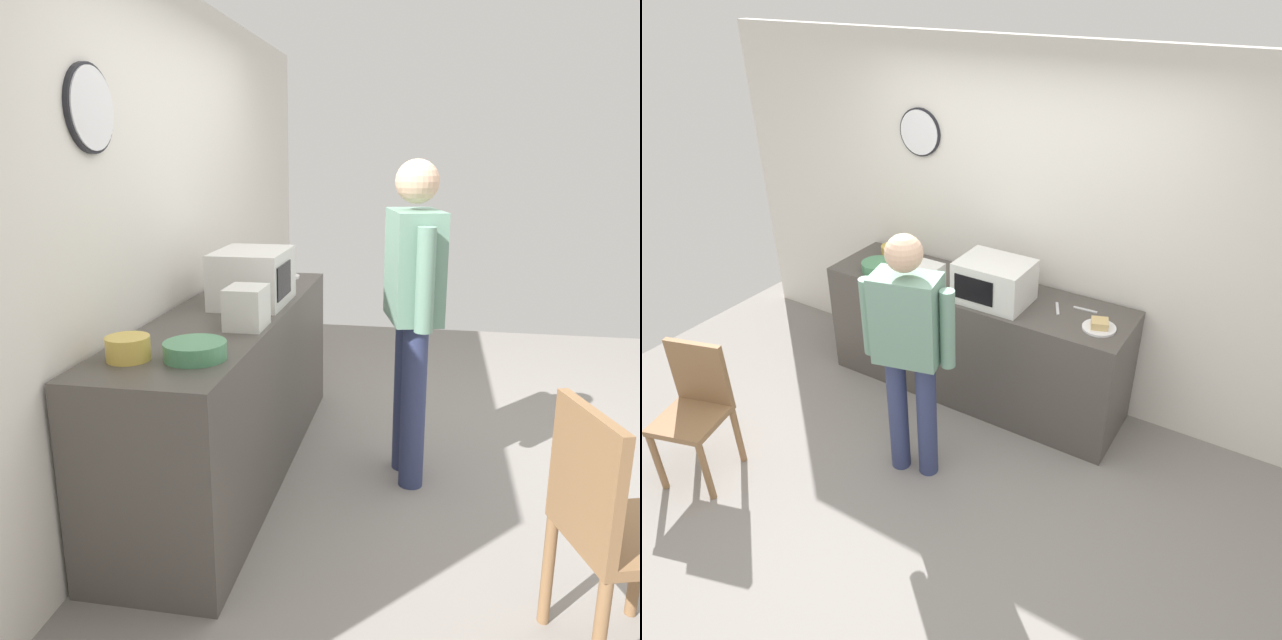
{
  "view_description": "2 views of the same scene",
  "coord_description": "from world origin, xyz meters",
  "views": [
    {
      "loc": [
        -3.36,
        0.16,
        1.73
      ],
      "look_at": [
        -0.26,
        0.71,
        0.91
      ],
      "focal_mm": 35.72,
      "sensor_mm": 36.0,
      "label": 1
    },
    {
      "loc": [
        1.74,
        -2.19,
        2.97
      ],
      "look_at": [
        -0.1,
        0.83,
        0.89
      ],
      "focal_mm": 33.74,
      "sensor_mm": 36.0,
      "label": 2
    }
  ],
  "objects": [
    {
      "name": "ground_plane",
      "position": [
        0.0,
        0.0,
        0.0
      ],
      "size": [
        6.0,
        6.0,
        0.0
      ],
      "primitive_type": "plane",
      "color": "gray"
    },
    {
      "name": "back_wall",
      "position": [
        -0.0,
        1.6,
        1.3
      ],
      "size": [
        5.4,
        0.13,
        2.6
      ],
      "color": "silver",
      "rests_on": "ground_plane"
    },
    {
      "name": "kitchen_counter",
      "position": [
        -0.22,
        1.22,
        0.46
      ],
      "size": [
        2.35,
        0.62,
        0.92
      ],
      "primitive_type": "cube",
      "color": "#4C4742",
      "rests_on": "ground_plane"
    },
    {
      "name": "microwave",
      "position": [
        -0.02,
        1.14,
        1.07
      ],
      "size": [
        0.5,
        0.39,
        0.3
      ],
      "color": "silver",
      "rests_on": "kitchen_counter"
    },
    {
      "name": "sandwich_plate",
      "position": [
        0.76,
        1.15,
        0.94
      ],
      "size": [
        0.22,
        0.22,
        0.07
      ],
      "color": "white",
      "rests_on": "kitchen_counter"
    },
    {
      "name": "salad_bowl",
      "position": [
        -1.02,
        1.09,
        0.96
      ],
      "size": [
        0.26,
        0.26,
        0.07
      ],
      "primitive_type": "cylinder",
      "color": "#4C8E60",
      "rests_on": "kitchen_counter"
    },
    {
      "name": "cereal_bowl",
      "position": [
        -1.08,
        1.36,
        0.97
      ],
      "size": [
        0.18,
        0.18,
        0.1
      ],
      "primitive_type": "cylinder",
      "color": "gold",
      "rests_on": "kitchen_counter"
    },
    {
      "name": "toaster",
      "position": [
        -0.52,
        1.03,
        1.02
      ],
      "size": [
        0.22,
        0.18,
        0.2
      ],
      "primitive_type": "cube",
      "color": "silver",
      "rests_on": "kitchen_counter"
    },
    {
      "name": "fork_utensil",
      "position": [
        0.59,
        1.34,
        0.93
      ],
      "size": [
        0.17,
        0.03,
        0.01
      ],
      "primitive_type": "cube",
      "rotation": [
        0.0,
        0.0,
        0.05
      ],
      "color": "silver",
      "rests_on": "kitchen_counter"
    },
    {
      "name": "spoon_utensil",
      "position": [
        0.42,
        1.25,
        0.93
      ],
      "size": [
        0.09,
        0.16,
        0.01
      ],
      "primitive_type": "cube",
      "rotation": [
        0.0,
        0.0,
        2.03
      ],
      "color": "silver",
      "rests_on": "kitchen_counter"
    },
    {
      "name": "person_standing",
      "position": [
        -0.12,
        0.25,
        1.01
      ],
      "size": [
        0.57,
        0.33,
        1.71
      ],
      "color": "navy",
      "rests_on": "ground_plane"
    },
    {
      "name": "wooden_chair",
      "position": [
        -1.32,
        -0.47,
        0.52
      ],
      "size": [
        0.5,
        0.5,
        0.94
      ],
      "color": "olive",
      "rests_on": "ground_plane"
    }
  ]
}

